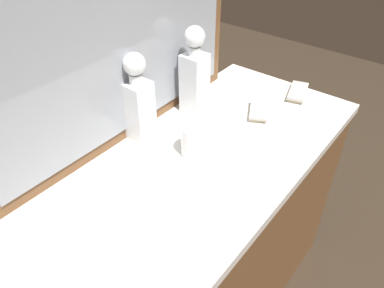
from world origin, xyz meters
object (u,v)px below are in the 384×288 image
(crystal_decanter_center, at_px, (194,79))
(crystal_tumbler_far_left, at_px, (195,141))
(silver_brush_far_right, at_px, (259,111))
(silver_brush_left, at_px, (298,93))
(crystal_decanter_far_left, at_px, (138,106))

(crystal_decanter_center, bearing_deg, crystal_tumbler_far_left, -141.87)
(silver_brush_far_right, relative_size, silver_brush_left, 0.95)
(crystal_decanter_far_left, bearing_deg, crystal_decanter_center, -9.52)
(crystal_tumbler_far_left, height_order, silver_brush_left, crystal_tumbler_far_left)
(crystal_decanter_center, height_order, silver_brush_left, crystal_decanter_center)
(crystal_tumbler_far_left, relative_size, silver_brush_far_right, 0.69)
(crystal_tumbler_far_left, xyz_separation_m, silver_brush_left, (0.53, -0.10, -0.03))
(silver_brush_far_right, bearing_deg, crystal_decanter_far_left, 146.54)
(crystal_decanter_center, distance_m, silver_brush_left, 0.43)
(crystal_decanter_center, distance_m, crystal_tumbler_far_left, 0.26)
(crystal_decanter_far_left, bearing_deg, silver_brush_left, -27.11)
(silver_brush_far_right, height_order, silver_brush_left, same)
(crystal_decanter_center, bearing_deg, silver_brush_far_right, -58.08)
(crystal_decanter_center, relative_size, silver_brush_far_right, 2.14)
(crystal_decanter_center, height_order, crystal_tumbler_far_left, crystal_decanter_center)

